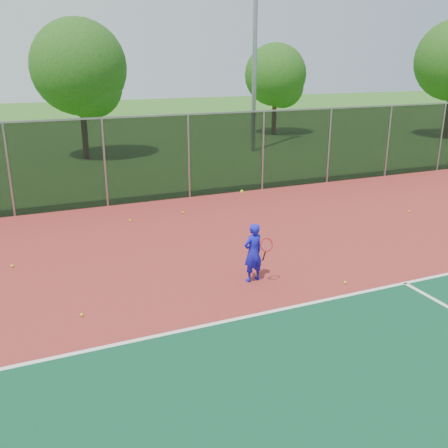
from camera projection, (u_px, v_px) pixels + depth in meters
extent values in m
plane|color=#2C621C|center=(440.00, 380.00, 7.93)|extent=(120.00, 120.00, 0.00)
cube|color=maroon|center=(360.00, 321.00, 9.67)|extent=(30.00, 20.00, 0.02)
cube|color=white|center=(405.00, 283.00, 11.28)|extent=(22.00, 0.10, 0.00)
cube|color=black|center=(189.00, 157.00, 17.93)|extent=(30.00, 0.04, 3.00)
cube|color=gray|center=(188.00, 114.00, 17.46)|extent=(30.00, 0.06, 0.06)
imported|color=#1715CE|center=(253.00, 253.00, 11.24)|extent=(0.56, 0.43, 1.37)
cylinder|color=black|center=(264.00, 256.00, 11.08)|extent=(0.03, 0.15, 0.27)
torus|color=#A51414|center=(267.00, 245.00, 10.90)|extent=(0.30, 0.13, 0.29)
sphere|color=#C8DC19|center=(242.00, 191.00, 10.79)|extent=(0.07, 0.07, 0.07)
sphere|color=#C8DC19|center=(130.00, 220.00, 15.60)|extent=(0.07, 0.07, 0.07)
sphere|color=#C8DC19|center=(345.00, 282.00, 11.26)|extent=(0.07, 0.07, 0.07)
sphere|color=#C8DC19|center=(183.00, 213.00, 16.40)|extent=(0.07, 0.07, 0.07)
sphere|color=#C8DC19|center=(82.00, 315.00, 9.83)|extent=(0.07, 0.07, 0.07)
sphere|color=#C8DC19|center=(409.00, 211.00, 16.56)|extent=(0.07, 0.07, 0.07)
sphere|color=#C8DC19|center=(12.00, 266.00, 12.16)|extent=(0.07, 0.07, 0.07)
cylinder|color=gray|center=(255.00, 31.00, 25.83)|extent=(0.24, 0.24, 12.47)
cylinder|color=#3C2716|center=(85.00, 133.00, 25.30)|extent=(0.30, 0.30, 2.61)
sphere|color=#1D4A13|center=(79.00, 67.00, 24.30)|extent=(4.64, 4.64, 4.64)
sphere|color=#1D4A13|center=(90.00, 86.00, 24.46)|extent=(3.19, 3.19, 3.19)
cylinder|color=#3C2716|center=(274.00, 118.00, 33.52)|extent=(0.30, 0.30, 2.27)
sphere|color=#1D4A13|center=(275.00, 75.00, 32.65)|extent=(4.03, 4.03, 4.03)
sphere|color=#1D4A13|center=(282.00, 87.00, 32.77)|extent=(2.77, 2.77, 2.77)
cylinder|color=#3C2716|center=(448.00, 116.00, 31.95)|extent=(0.30, 0.30, 2.79)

